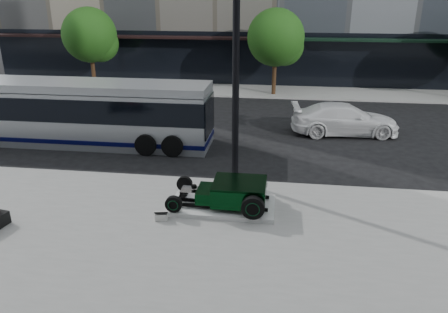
# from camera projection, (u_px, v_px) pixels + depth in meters

# --- Properties ---
(ground) EXTENTS (120.00, 120.00, 0.00)m
(ground) POSITION_uv_depth(u_px,v_px,m) (240.00, 163.00, 18.41)
(ground) COLOR black
(ground) RESTS_ON ground
(sidewalk_far) EXTENTS (70.00, 4.00, 0.12)m
(sidewalk_far) POSITION_uv_depth(u_px,v_px,m) (260.00, 91.00, 31.36)
(sidewalk_far) COLOR gray
(sidewalk_far) RESTS_ON ground
(street_trees) EXTENTS (29.80, 3.80, 5.70)m
(street_trees) POSITION_uv_depth(u_px,v_px,m) (278.00, 40.00, 29.03)
(street_trees) COLOR black
(street_trees) RESTS_ON sidewalk_far
(display_plinth) EXTENTS (3.40, 1.80, 0.15)m
(display_plinth) POSITION_uv_depth(u_px,v_px,m) (223.00, 205.00, 14.37)
(display_plinth) COLOR silver
(display_plinth) RESTS_ON sidewalk_near
(hot_rod) EXTENTS (3.22, 2.00, 0.81)m
(hot_rod) POSITION_uv_depth(u_px,v_px,m) (233.00, 192.00, 14.15)
(hot_rod) COLOR black
(hot_rod) RESTS_ON display_plinth
(info_plaque) EXTENTS (0.45, 0.37, 0.31)m
(info_plaque) POSITION_uv_depth(u_px,v_px,m) (161.00, 216.00, 13.62)
(info_plaque) COLOR silver
(info_plaque) RESTS_ON sidewalk_near
(lamppost) EXTENTS (0.45, 0.45, 8.12)m
(lamppost) POSITION_uv_depth(u_px,v_px,m) (236.00, 82.00, 15.00)
(lamppost) COLOR black
(lamppost) RESTS_ON sidewalk_near
(transit_bus) EXTENTS (12.12, 2.88, 2.92)m
(transit_bus) POSITION_uv_depth(u_px,v_px,m) (83.00, 112.00, 20.45)
(transit_bus) COLOR #A0A5AA
(transit_bus) RESTS_ON ground
(white_sedan) EXTENTS (5.48, 2.64, 1.54)m
(white_sedan) POSITION_uv_depth(u_px,v_px,m) (345.00, 119.00, 21.94)
(white_sedan) COLOR white
(white_sedan) RESTS_ON ground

